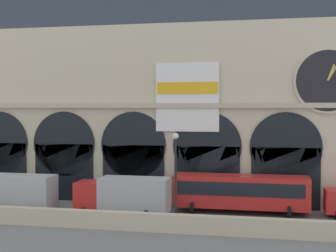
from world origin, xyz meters
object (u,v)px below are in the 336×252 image
object	(u,v)px
box_truck_midwest	(12,192)
bus_mideast	(241,191)
box_truck_center	(124,195)
street_lamp_quayside	(176,168)

from	to	relation	value
box_truck_midwest	bus_mideast	xyz separation A→B (m)	(18.63, 3.52, 0.08)
box_truck_midwest	box_truck_center	size ratio (longest dim) A/B	1.00
box_truck_center	street_lamp_quayside	xyz separation A→B (m)	(4.82, -3.24, 2.71)
box_truck_center	box_truck_midwest	bearing A→B (deg)	-177.19
box_truck_center	street_lamp_quayside	size ratio (longest dim) A/B	1.09
street_lamp_quayside	bus_mideast	bearing A→B (deg)	55.75
street_lamp_quayside	box_truck_midwest	bearing A→B (deg)	169.07
box_truck_midwest	bus_mideast	world-z (taller)	box_truck_midwest
box_truck_midwest	street_lamp_quayside	bearing A→B (deg)	-10.93
box_truck_midwest	bus_mideast	size ratio (longest dim) A/B	0.68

